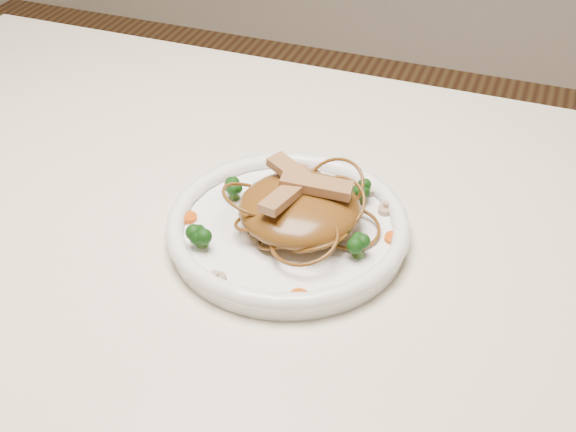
% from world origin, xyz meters
% --- Properties ---
extents(table, '(1.20, 0.80, 0.75)m').
position_xyz_m(table, '(0.00, 0.00, 0.65)').
color(table, beige).
rests_on(table, ground).
extents(plate, '(0.28, 0.28, 0.02)m').
position_xyz_m(plate, '(0.09, -0.01, 0.76)').
color(plate, white).
rests_on(plate, table).
extents(noodle_mound, '(0.17, 0.17, 0.04)m').
position_xyz_m(noodle_mound, '(0.10, -0.00, 0.79)').
color(noodle_mound, brown).
rests_on(noodle_mound, plate).
extents(chicken_a, '(0.08, 0.03, 0.01)m').
position_xyz_m(chicken_a, '(0.12, 0.01, 0.82)').
color(chicken_a, tan).
rests_on(chicken_a, noodle_mound).
extents(chicken_b, '(0.07, 0.05, 0.01)m').
position_xyz_m(chicken_b, '(0.09, 0.02, 0.82)').
color(chicken_b, tan).
rests_on(chicken_b, noodle_mound).
extents(chicken_c, '(0.04, 0.07, 0.01)m').
position_xyz_m(chicken_c, '(0.09, -0.02, 0.82)').
color(chicken_c, tan).
rests_on(chicken_c, noodle_mound).
extents(broccoli_0, '(0.04, 0.04, 0.03)m').
position_xyz_m(broccoli_0, '(0.15, 0.07, 0.78)').
color(broccoli_0, '#12400D').
rests_on(broccoli_0, plate).
extents(broccoli_1, '(0.03, 0.03, 0.03)m').
position_xyz_m(broccoli_1, '(0.02, 0.02, 0.78)').
color(broccoli_1, '#12400D').
rests_on(broccoli_1, plate).
extents(broccoli_2, '(0.03, 0.03, 0.03)m').
position_xyz_m(broccoli_2, '(0.02, -0.07, 0.78)').
color(broccoli_2, '#12400D').
rests_on(broccoli_2, plate).
extents(broccoli_3, '(0.03, 0.03, 0.03)m').
position_xyz_m(broccoli_3, '(0.18, -0.03, 0.78)').
color(broccoli_3, '#12400D').
rests_on(broccoli_3, plate).
extents(carrot_0, '(0.02, 0.02, 0.00)m').
position_xyz_m(carrot_0, '(0.16, 0.09, 0.77)').
color(carrot_0, '#CF4E07').
rests_on(carrot_0, plate).
extents(carrot_1, '(0.02, 0.02, 0.00)m').
position_xyz_m(carrot_1, '(-0.01, -0.03, 0.77)').
color(carrot_1, '#CF4E07').
rests_on(carrot_1, plate).
extents(carrot_2, '(0.02, 0.02, 0.00)m').
position_xyz_m(carrot_2, '(0.21, 0.01, 0.77)').
color(carrot_2, '#CF4E07').
rests_on(carrot_2, plate).
extents(carrot_3, '(0.02, 0.02, 0.00)m').
position_xyz_m(carrot_3, '(0.07, 0.09, 0.77)').
color(carrot_3, '#CF4E07').
rests_on(carrot_3, plate).
extents(carrot_4, '(0.02, 0.02, 0.00)m').
position_xyz_m(carrot_4, '(0.14, -0.11, 0.77)').
color(carrot_4, '#CF4E07').
rests_on(carrot_4, plate).
extents(mushroom_0, '(0.03, 0.03, 0.01)m').
position_xyz_m(mushroom_0, '(0.06, -0.12, 0.77)').
color(mushroom_0, '#C7AD95').
rests_on(mushroom_0, plate).
extents(mushroom_1, '(0.03, 0.03, 0.01)m').
position_xyz_m(mushroom_1, '(0.19, 0.06, 0.77)').
color(mushroom_1, '#C7AD95').
rests_on(mushroom_1, plate).
extents(mushroom_2, '(0.03, 0.03, 0.01)m').
position_xyz_m(mushroom_2, '(0.00, 0.04, 0.77)').
color(mushroom_2, '#C7AD95').
rests_on(mushroom_2, plate).
extents(mushroom_3, '(0.04, 0.04, 0.01)m').
position_xyz_m(mushroom_3, '(0.16, 0.09, 0.77)').
color(mushroom_3, '#C7AD95').
rests_on(mushroom_3, plate).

